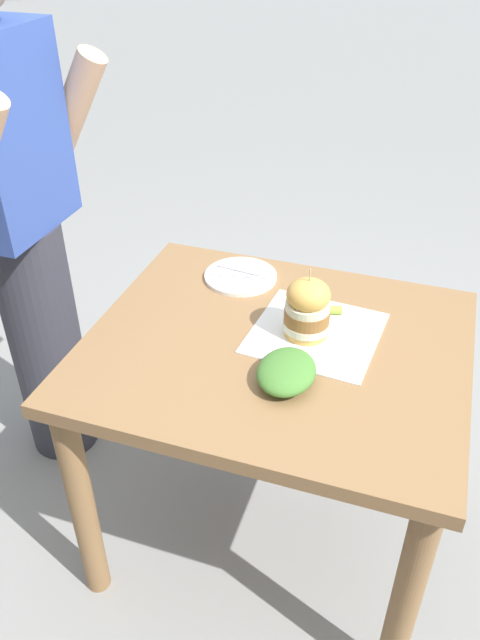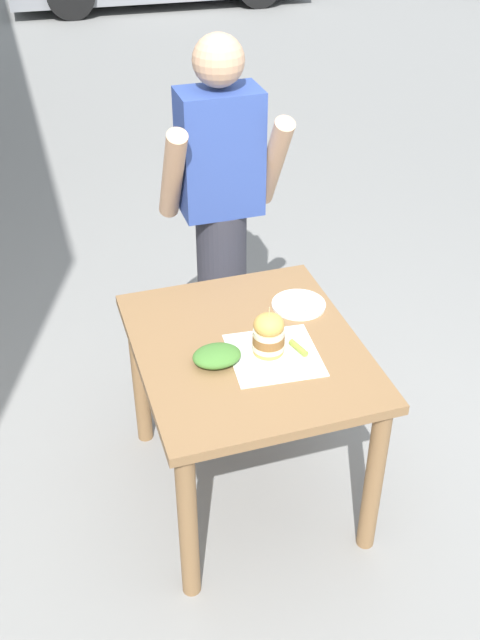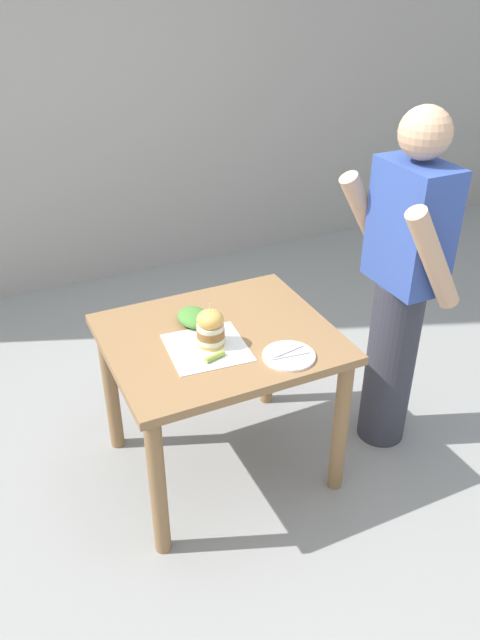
{
  "view_description": "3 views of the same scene",
  "coord_description": "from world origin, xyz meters",
  "views": [
    {
      "loc": [
        -1.26,
        -0.33,
        1.75
      ],
      "look_at": [
        0.0,
        0.1,
        0.81
      ],
      "focal_mm": 35.0,
      "sensor_mm": 36.0,
      "label": 1
    },
    {
      "loc": [
        -0.71,
        -2.14,
        2.46
      ],
      "look_at": [
        0.0,
        0.1,
        0.81
      ],
      "focal_mm": 42.0,
      "sensor_mm": 36.0,
      "label": 2
    },
    {
      "loc": [
        2.12,
        -0.89,
        2.23
      ],
      "look_at": [
        0.0,
        0.1,
        0.81
      ],
      "focal_mm": 35.0,
      "sensor_mm": 36.0,
      "label": 3
    }
  ],
  "objects": [
    {
      "name": "patio_table",
      "position": [
        0.0,
        0.0,
        0.63
      ],
      "size": [
        0.84,
        0.98,
        0.76
      ],
      "color": "olive",
      "rests_on": "ground"
    },
    {
      "name": "side_salad",
      "position": [
        -0.14,
        -0.06,
        0.79
      ],
      "size": [
        0.18,
        0.14,
        0.06
      ],
      "primitive_type": "ellipsoid",
      "color": "#477F33",
      "rests_on": "patio_table"
    },
    {
      "name": "side_plate_with_forks",
      "position": [
        0.28,
        0.19,
        0.77
      ],
      "size": [
        0.22,
        0.22,
        0.02
      ],
      "color": "white",
      "rests_on": "patio_table"
    },
    {
      "name": "serving_paper",
      "position": [
        0.07,
        -0.09,
        0.77
      ],
      "size": [
        0.35,
        0.35,
        0.0
      ],
      "primitive_type": "cube",
      "rotation": [
        0.0,
        0.0,
        -0.08
      ],
      "color": "white",
      "rests_on": "patio_table"
    },
    {
      "name": "diner_across_table",
      "position": [
        0.14,
        0.85,
        0.88
      ],
      "size": [
        0.55,
        0.35,
        1.69
      ],
      "color": "#33333D",
      "rests_on": "ground"
    },
    {
      "name": "ground_plane",
      "position": [
        0.0,
        0.0,
        0.0
      ],
      "size": [
        80.0,
        80.0,
        0.0
      ],
      "primitive_type": "plane",
      "color": "gray"
    },
    {
      "name": "pickle_spear",
      "position": [
        0.17,
        -0.09,
        0.78
      ],
      "size": [
        0.05,
        0.1,
        0.02
      ],
      "primitive_type": "cylinder",
      "rotation": [
        0.0,
        1.57,
        1.83
      ],
      "color": "#8EA83D",
      "rests_on": "serving_paper"
    },
    {
      "name": "sandwich",
      "position": [
        0.06,
        -0.06,
        0.85
      ],
      "size": [
        0.12,
        0.12,
        0.2
      ],
      "color": "gold",
      "rests_on": "serving_paper"
    }
  ]
}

